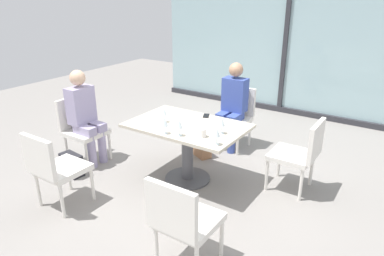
{
  "coord_description": "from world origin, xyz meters",
  "views": [
    {
      "loc": [
        2.16,
        -3.16,
        2.19
      ],
      "look_at": [
        0.0,
        0.1,
        0.65
      ],
      "focal_mm": 32.79,
      "sensor_mm": 36.0,
      "label": 1
    }
  ],
  "objects": [
    {
      "name": "dining_table_main",
      "position": [
        0.0,
        0.0,
        0.55
      ],
      "size": [
        1.35,
        0.89,
        0.73
      ],
      "color": "#BCB29E",
      "rests_on": "ground_plane"
    },
    {
      "name": "chair_side_end",
      "position": [
        -1.5,
        -0.33,
        0.5
      ],
      "size": [
        0.5,
        0.46,
        0.87
      ],
      "color": "silver",
      "rests_on": "ground_plane"
    },
    {
      "name": "wine_glass_0",
      "position": [
        -0.04,
        -0.37,
        0.86
      ],
      "size": [
        0.07,
        0.07,
        0.18
      ],
      "color": "silver",
      "rests_on": "dining_table_main"
    },
    {
      "name": "chair_far_right",
      "position": [
        1.21,
        0.5,
        0.5
      ],
      "size": [
        0.5,
        0.46,
        0.87
      ],
      "color": "silver",
      "rests_on": "ground_plane"
    },
    {
      "name": "chair_front_right",
      "position": [
        0.81,
        -1.26,
        0.5
      ],
      "size": [
        0.46,
        0.5,
        0.87
      ],
      "color": "silver",
      "rests_on": "ground_plane"
    },
    {
      "name": "person_near_window",
      "position": [
        -0.0,
        1.15,
        0.7
      ],
      "size": [
        0.34,
        0.39,
        1.26
      ],
      "color": "#384C9E",
      "rests_on": "ground_plane"
    },
    {
      "name": "window_wall_backdrop",
      "position": [
        0.0,
        3.2,
        1.21
      ],
      "size": [
        5.14,
        0.1,
        2.7
      ],
      "color": "#97B7BC",
      "rests_on": "ground_plane"
    },
    {
      "name": "wine_glass_4",
      "position": [
        -0.27,
        -0.09,
        0.86
      ],
      "size": [
        0.07,
        0.07,
        0.18
      ],
      "color": "silver",
      "rests_on": "dining_table_main"
    },
    {
      "name": "chair_near_window",
      "position": [
        0.0,
        1.26,
        0.5
      ],
      "size": [
        0.46,
        0.51,
        0.87
      ],
      "color": "silver",
      "rests_on": "ground_plane"
    },
    {
      "name": "chair_front_left",
      "position": [
        -0.81,
        -1.26,
        0.5
      ],
      "size": [
        0.46,
        0.5,
        0.87
      ],
      "color": "silver",
      "rests_on": "ground_plane"
    },
    {
      "name": "wine_glass_1",
      "position": [
        0.57,
        -0.32,
        0.86
      ],
      "size": [
        0.07,
        0.07,
        0.18
      ],
      "color": "silver",
      "rests_on": "dining_table_main"
    },
    {
      "name": "handbag_0",
      "position": [
        -1.29,
        -0.71,
        0.14
      ],
      "size": [
        0.32,
        0.19,
        0.28
      ],
      "primitive_type": "cube",
      "rotation": [
        0.0,
        0.0,
        -0.1
      ],
      "color": "#232328",
      "rests_on": "ground_plane"
    },
    {
      "name": "ground_plane",
      "position": [
        0.0,
        0.0,
        0.0
      ],
      "size": [
        12.0,
        12.0,
        0.0
      ],
      "primitive_type": "plane",
      "color": "gray"
    },
    {
      "name": "cell_phone_on_table",
      "position": [
        0.03,
        0.37,
        0.73
      ],
      "size": [
        0.12,
        0.16,
        0.01
      ],
      "primitive_type": "cube",
      "rotation": [
        0.0,
        0.0,
        0.44
      ],
      "color": "black",
      "rests_on": "dining_table_main"
    },
    {
      "name": "wine_glass_3",
      "position": [
        0.47,
        -0.03,
        0.86
      ],
      "size": [
        0.07,
        0.07,
        0.18
      ],
      "color": "silver",
      "rests_on": "dining_table_main"
    },
    {
      "name": "person_side_end",
      "position": [
        -1.39,
        -0.33,
        0.7
      ],
      "size": [
        0.39,
        0.34,
        1.26
      ],
      "color": "#9E93B7",
      "rests_on": "ground_plane"
    },
    {
      "name": "coffee_cup",
      "position": [
        0.35,
        -0.22,
        0.78
      ],
      "size": [
        0.08,
        0.08,
        0.09
      ],
      "primitive_type": "cylinder",
      "color": "white",
      "rests_on": "dining_table_main"
    },
    {
      "name": "wine_glass_2",
      "position": [
        0.12,
        -0.33,
        0.86
      ],
      "size": [
        0.07,
        0.07,
        0.18
      ],
      "color": "silver",
      "rests_on": "dining_table_main"
    },
    {
      "name": "handbag_1",
      "position": [
        -0.21,
        0.66,
        0.14
      ],
      "size": [
        0.34,
        0.28,
        0.28
      ],
      "primitive_type": "cube",
      "rotation": [
        0.0,
        0.0,
        -0.46
      ],
      "color": "#A3704C",
      "rests_on": "ground_plane"
    }
  ]
}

